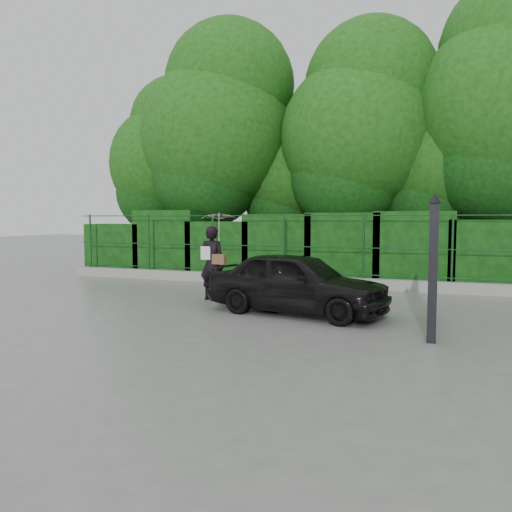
% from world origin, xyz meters
% --- Properties ---
extents(ground, '(80.00, 80.00, 0.00)m').
position_xyz_m(ground, '(0.00, 0.00, 0.00)').
color(ground, gray).
extents(kerb, '(14.00, 0.25, 0.30)m').
position_xyz_m(kerb, '(0.00, 4.50, 0.15)').
color(kerb, '#9E9E99').
rests_on(kerb, ground).
extents(fence, '(14.13, 0.06, 1.80)m').
position_xyz_m(fence, '(0.22, 4.50, 1.20)').
color(fence, '#114019').
rests_on(fence, kerb).
extents(hedge, '(14.20, 1.20, 2.24)m').
position_xyz_m(hedge, '(0.09, 5.50, 1.02)').
color(hedge, black).
rests_on(hedge, ground).
extents(trees, '(17.10, 6.15, 8.08)m').
position_xyz_m(trees, '(1.14, 7.74, 4.62)').
color(trees, black).
rests_on(trees, ground).
extents(gate, '(0.22, 2.33, 2.36)m').
position_xyz_m(gate, '(4.60, -0.72, 1.19)').
color(gate, black).
rests_on(gate, ground).
extents(woman, '(0.89, 0.85, 2.12)m').
position_xyz_m(woman, '(-0.36, 1.40, 1.33)').
color(woman, black).
rests_on(woman, ground).
extents(car, '(4.04, 2.28, 1.30)m').
position_xyz_m(car, '(1.94, 0.40, 0.65)').
color(car, black).
rests_on(car, ground).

